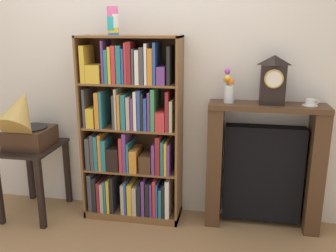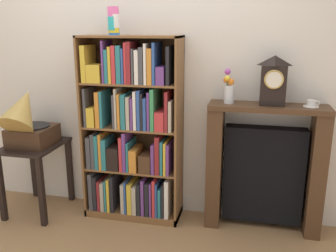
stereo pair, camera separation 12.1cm
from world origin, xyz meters
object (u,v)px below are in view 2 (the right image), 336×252
mantel_clock (273,81)px  teacup_with_saucer (311,104)px  cup_stack (114,21)px  bookshelf (132,136)px  side_table_left (36,161)px  flower_vase (229,88)px  gramophone (27,120)px  fireplace_mantel (264,168)px

mantel_clock → teacup_with_saucer: size_ratio=3.14×
cup_stack → teacup_with_saucer: (1.53, 0.05, -0.60)m
bookshelf → teacup_with_saucer: 1.45m
side_table_left → flower_vase: flower_vase is taller
side_table_left → cup_stack: bearing=6.8°
gramophone → teacup_with_saucer: (2.28, 0.21, 0.20)m
mantel_clock → flower_vase: (-0.33, 0.00, -0.07)m
bookshelf → side_table_left: (-0.87, -0.11, -0.26)m
cup_stack → gramophone: 1.11m
side_table_left → gramophone: bearing=-90.0°
flower_vase → teacup_with_saucer: (0.62, -0.00, -0.10)m
side_table_left → teacup_with_saucer: teacup_with_saucer is taller
cup_stack → teacup_with_saucer: size_ratio=1.80×
fireplace_mantel → mantel_clock: bearing=-47.1°
gramophone → mantel_clock: size_ratio=1.52×
fireplace_mantel → teacup_with_saucer: teacup_with_saucer is taller
mantel_clock → flower_vase: size_ratio=1.42×
side_table_left → gramophone: 0.40m
fireplace_mantel → bookshelf: bearing=-177.2°
teacup_with_saucer → flower_vase: bearing=179.8°
mantel_clock → fireplace_mantel: bearing=132.9°
cup_stack → mantel_clock: (1.24, 0.05, -0.43)m
cup_stack → side_table_left: (-0.75, -0.09, -1.20)m
bookshelf → flower_vase: bearing=2.5°
flower_vase → fireplace_mantel: bearing=3.3°
fireplace_mantel → teacup_with_saucer: bearing=-3.8°
cup_stack → flower_vase: cup_stack is taller
bookshelf → gramophone: 0.90m
bookshelf → flower_vase: size_ratio=5.90×
side_table_left → gramophone: gramophone is taller
teacup_with_saucer → bookshelf: bearing=-178.7°
bookshelf → flower_vase: (0.79, 0.04, 0.44)m
side_table_left → mantel_clock: bearing=4.0°
flower_vase → teacup_with_saucer: bearing=-0.2°
cup_stack → side_table_left: 1.42m
bookshelf → teacup_with_saucer: bookshelf is taller
fireplace_mantel → flower_vase: 0.72m
side_table_left → teacup_with_saucer: 2.36m
side_table_left → fireplace_mantel: fireplace_mantel is taller
cup_stack → fireplace_mantel: 1.68m
side_table_left → flower_vase: size_ratio=2.37×
gramophone → mantel_clock: (1.99, 0.21, 0.37)m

